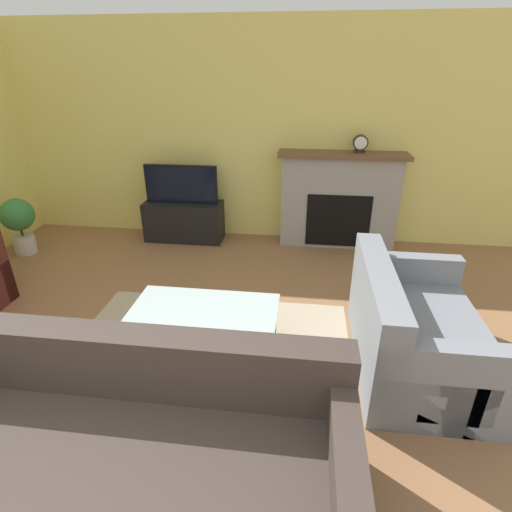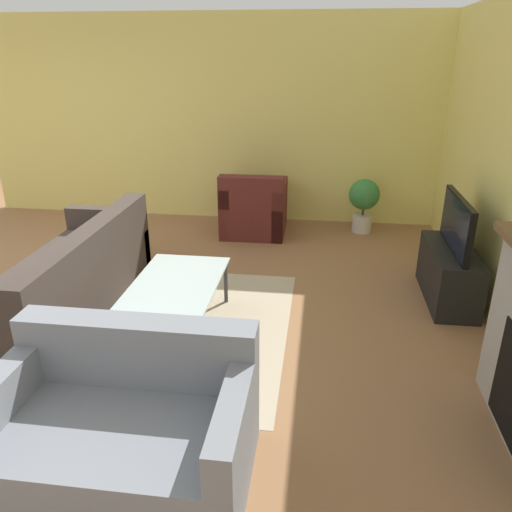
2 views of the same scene
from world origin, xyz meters
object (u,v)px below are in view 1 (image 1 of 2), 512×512
couch_loveseat (413,333)px  coffee_table (203,317)px  couch_sectional (130,446)px  mantel_clock (360,143)px  tv (181,184)px  potted_plant (19,221)px

couch_loveseat → coffee_table: couch_loveseat is taller
couch_sectional → mantel_clock: 4.03m
tv → coffee_table: tv is taller
couch_sectional → potted_plant: couch_sectional is taller
couch_loveseat → mantel_clock: (-0.25, 2.37, 1.02)m
coffee_table → mantel_clock: 3.00m
couch_sectional → coffee_table: bearing=82.8°
mantel_clock → tv: bearing=-177.1°
coffee_table → couch_sectional: bearing=-97.2°
potted_plant → mantel_clock: 4.27m
potted_plant → mantel_clock: size_ratio=3.36×
tv → potted_plant: tv is taller
potted_plant → tv: bearing=20.0°
couch_sectional → coffee_table: (0.14, 1.08, 0.12)m
tv → mantel_clock: bearing=2.9°
couch_loveseat → couch_sectional: bearing=125.3°
coffee_table → mantel_clock: bearing=61.7°
tv → couch_loveseat: size_ratio=0.68×
couch_sectional → couch_loveseat: 2.13m
tv → couch_loveseat: (2.47, -2.26, -0.48)m
tv → coffee_table: (0.87, -2.41, -0.36)m
tv → couch_sectional: bearing=-78.2°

